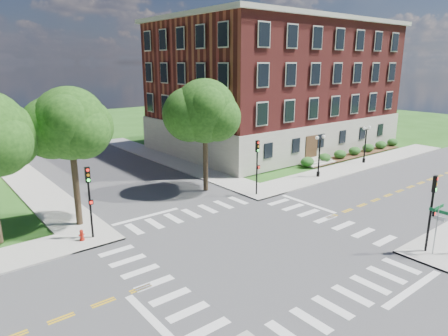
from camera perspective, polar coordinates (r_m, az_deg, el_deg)
ground at (r=25.99m, az=4.37°, el=-11.03°), size 160.00×160.00×0.00m
road_ew at (r=25.98m, az=4.37°, el=-11.02°), size 90.00×12.00×0.01m
road_ns at (r=25.98m, az=4.37°, el=-11.02°), size 12.00×90.00×0.01m
sidewalk_ne at (r=46.52m, az=5.38°, el=0.75°), size 34.00×34.00×0.12m
crosswalk_east at (r=30.96m, az=14.26°, el=-7.10°), size 2.20×10.20×0.02m
stop_bar_east at (r=33.86m, az=11.89°, el=-5.03°), size 0.40×5.50×0.00m
main_building at (r=55.99m, az=7.30°, el=11.65°), size 30.60×22.40×16.50m
shrub_row at (r=52.50m, az=18.10°, el=1.62°), size 18.00×2.00×1.30m
tree_c at (r=28.85m, az=-21.14°, el=5.91°), size 4.94×4.94×9.73m
tree_d at (r=34.91m, az=-2.75°, el=8.10°), size 5.56×5.56×9.93m
traffic_signal_se at (r=26.86m, az=27.60°, el=-4.54°), size 0.37×0.43×4.80m
traffic_signal_ne at (r=34.41m, az=4.77°, el=1.10°), size 0.35×0.40×4.80m
traffic_signal_nw at (r=27.12m, az=-18.71°, el=-3.43°), size 0.35×0.40×4.80m
twin_lamp_west at (r=41.09m, az=13.46°, el=2.05°), size 1.36×0.36×4.23m
twin_lamp_east at (r=48.49m, az=19.56°, el=3.51°), size 1.36×0.36×4.23m
street_sign_pole at (r=26.91m, az=28.19°, el=-6.57°), size 1.10×1.10×3.10m
fire_hydrant at (r=27.82m, az=-19.66°, el=-9.06°), size 0.35×0.35×0.75m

